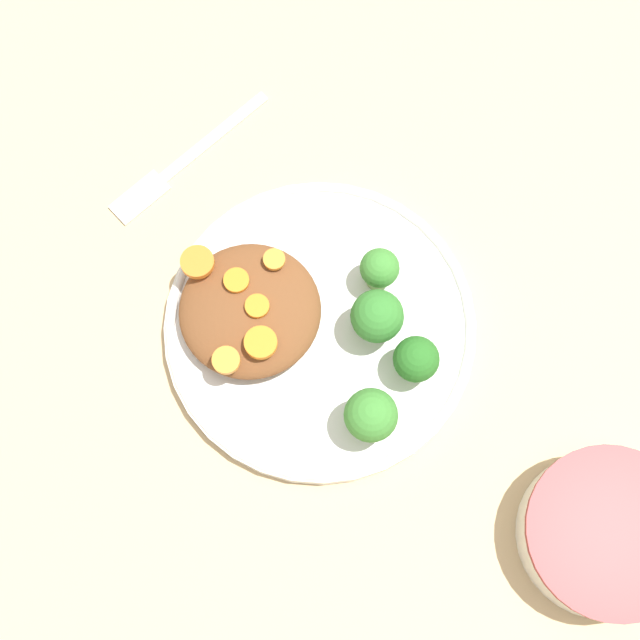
# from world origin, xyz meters

# --- Properties ---
(ground_plane) EXTENTS (4.00, 4.00, 0.00)m
(ground_plane) POSITION_xyz_m (0.00, 0.00, 0.00)
(ground_plane) COLOR tan
(plate) EXTENTS (0.26, 0.26, 0.02)m
(plate) POSITION_xyz_m (0.00, 0.00, 0.01)
(plate) COLOR silver
(plate) RESTS_ON ground_plane
(dip_bowl) EXTENTS (0.13, 0.13, 0.05)m
(dip_bowl) POSITION_xyz_m (0.21, 0.18, 0.03)
(dip_bowl) COLOR white
(dip_bowl) RESTS_ON ground_plane
(stew_mound) EXTENTS (0.12, 0.12, 0.03)m
(stew_mound) POSITION_xyz_m (-0.02, -0.05, 0.03)
(stew_mound) COLOR brown
(stew_mound) RESTS_ON plate
(broccoli_floret_0) EXTENTS (0.03, 0.03, 0.05)m
(broccoli_floret_0) POSITION_xyz_m (-0.03, 0.06, 0.04)
(broccoli_floret_0) COLOR #7FA85B
(broccoli_floret_0) RESTS_ON plate
(broccoli_floret_1) EXTENTS (0.04, 0.04, 0.06)m
(broccoli_floret_1) POSITION_xyz_m (0.01, 0.04, 0.05)
(broccoli_floret_1) COLOR #7FA85B
(broccoli_floret_1) RESTS_ON plate
(broccoli_floret_2) EXTENTS (0.04, 0.04, 0.05)m
(broccoli_floret_2) POSITION_xyz_m (0.05, 0.07, 0.04)
(broccoli_floret_2) COLOR #7FA85B
(broccoli_floret_2) RESTS_ON plate
(broccoli_floret_3) EXTENTS (0.04, 0.04, 0.06)m
(broccoli_floret_3) POSITION_xyz_m (0.09, 0.02, 0.05)
(broccoli_floret_3) COLOR #759E51
(broccoli_floret_3) RESTS_ON plate
(carrot_slice_0) EXTENTS (0.02, 0.02, 0.00)m
(carrot_slice_0) POSITION_xyz_m (-0.04, -0.06, 0.05)
(carrot_slice_0) COLOR orange
(carrot_slice_0) RESTS_ON stew_mound
(carrot_slice_1) EXTENTS (0.02, 0.02, 0.01)m
(carrot_slice_1) POSITION_xyz_m (0.02, -0.08, 0.05)
(carrot_slice_1) COLOR orange
(carrot_slice_1) RESTS_ON stew_mound
(carrot_slice_2) EXTENTS (0.02, 0.02, 0.00)m
(carrot_slice_2) POSITION_xyz_m (-0.05, -0.03, 0.05)
(carrot_slice_2) COLOR orange
(carrot_slice_2) RESTS_ON stew_mound
(carrot_slice_3) EXTENTS (0.02, 0.02, 0.00)m
(carrot_slice_3) POSITION_xyz_m (-0.02, -0.05, 0.05)
(carrot_slice_3) COLOR orange
(carrot_slice_3) RESTS_ON stew_mound
(carrot_slice_4) EXTENTS (0.03, 0.03, 0.01)m
(carrot_slice_4) POSITION_xyz_m (-0.06, -0.09, 0.05)
(carrot_slice_4) COLOR orange
(carrot_slice_4) RESTS_ON stew_mound
(carrot_slice_5) EXTENTS (0.03, 0.03, 0.01)m
(carrot_slice_5) POSITION_xyz_m (0.01, -0.05, 0.05)
(carrot_slice_5) COLOR orange
(carrot_slice_5) RESTS_ON stew_mound
(fork) EXTENTS (0.10, 0.16, 0.01)m
(fork) POSITION_xyz_m (-0.18, -0.09, 0.00)
(fork) COLOR silver
(fork) RESTS_ON ground_plane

